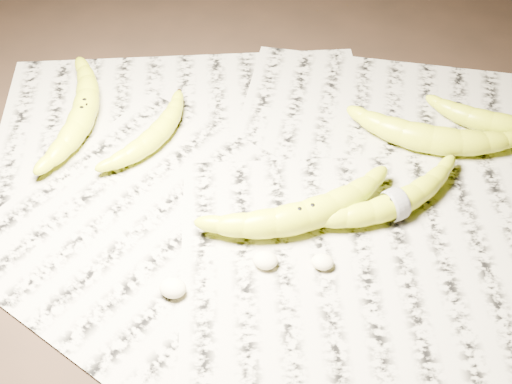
% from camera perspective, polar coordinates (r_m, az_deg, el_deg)
% --- Properties ---
extents(ground, '(3.00, 3.00, 0.00)m').
position_cam_1_polar(ground, '(0.93, 1.33, -2.17)').
color(ground, black).
rests_on(ground, ground).
extents(newspaper_patch, '(0.90, 0.70, 0.01)m').
position_cam_1_polar(newspaper_patch, '(0.95, 2.09, -0.38)').
color(newspaper_patch, '#A9A591').
rests_on(newspaper_patch, ground).
extents(banana_left_a, '(0.09, 0.23, 0.04)m').
position_cam_1_polar(banana_left_a, '(1.08, -13.66, 6.32)').
color(banana_left_a, '#C4D91B').
rests_on(banana_left_a, newspaper_patch).
extents(banana_left_b, '(0.11, 0.17, 0.03)m').
position_cam_1_polar(banana_left_b, '(1.02, -8.06, 4.63)').
color(banana_left_b, '#C4D91B').
rests_on(banana_left_b, newspaper_patch).
extents(banana_center, '(0.23, 0.18, 0.04)m').
position_cam_1_polar(banana_center, '(0.90, 3.92, -1.78)').
color(banana_center, '#C4D91B').
rests_on(banana_center, newspaper_patch).
extents(banana_taped, '(0.20, 0.17, 0.04)m').
position_cam_1_polar(banana_taped, '(0.94, 11.07, -0.83)').
color(banana_taped, '#C4D91B').
rests_on(banana_taped, newspaper_patch).
extents(banana_upper_a, '(0.22, 0.08, 0.04)m').
position_cam_1_polar(banana_upper_a, '(1.03, 13.92, 4.26)').
color(banana_upper_a, '#C4D91B').
rests_on(banana_upper_a, newspaper_patch).
extents(banana_upper_b, '(0.17, 0.08, 0.03)m').
position_cam_1_polar(banana_upper_b, '(1.09, 18.34, 5.45)').
color(banana_upper_b, '#C4D91B').
rests_on(banana_upper_b, newspaper_patch).
extents(measuring_tape, '(0.03, 0.04, 0.04)m').
position_cam_1_polar(measuring_tape, '(0.94, 11.07, -0.83)').
color(measuring_tape, white).
rests_on(measuring_tape, newspaper_patch).
extents(flesh_chunk_a, '(0.03, 0.03, 0.02)m').
position_cam_1_polar(flesh_chunk_a, '(0.85, -6.69, -7.49)').
color(flesh_chunk_a, '#F4E8BD').
rests_on(flesh_chunk_a, newspaper_patch).
extents(flesh_chunk_b, '(0.03, 0.03, 0.02)m').
position_cam_1_polar(flesh_chunk_b, '(0.87, 0.74, -5.32)').
color(flesh_chunk_b, '#F4E8BD').
rests_on(flesh_chunk_b, newspaper_patch).
extents(flesh_chunk_c, '(0.03, 0.02, 0.02)m').
position_cam_1_polar(flesh_chunk_c, '(0.87, 5.36, -5.43)').
color(flesh_chunk_c, '#F4E8BD').
rests_on(flesh_chunk_c, newspaper_patch).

